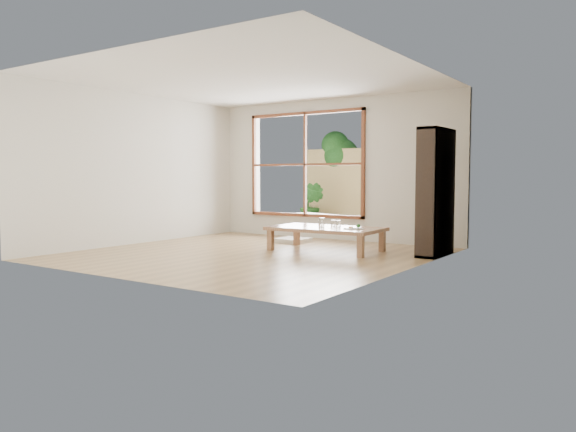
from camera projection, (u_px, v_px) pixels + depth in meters
name	position (u px, v px, depth m)	size (l,w,h in m)	color
ground	(253.00, 254.00, 8.48)	(5.00, 5.00, 0.00)	#A48252
low_table	(326.00, 230.00, 8.80)	(1.77, 1.04, 0.38)	#AC7653
floor_cushion	(293.00, 240.00, 9.99)	(0.52, 0.52, 0.08)	beige
bookshelf	(436.00, 192.00, 8.25)	(0.30, 0.84, 1.87)	black
glass_tall	(322.00, 223.00, 8.73)	(0.08, 0.08, 0.15)	silver
glass_mid	(338.00, 224.00, 8.71)	(0.08, 0.08, 0.11)	silver
glass_short	(333.00, 223.00, 8.90)	(0.08, 0.08, 0.10)	silver
glass_small	(321.00, 224.00, 8.90)	(0.07, 0.07, 0.09)	silver
food_tray	(355.00, 228.00, 8.44)	(0.26, 0.20, 0.08)	white
deck	(334.00, 232.00, 11.75)	(2.80, 2.00, 0.05)	#3D342C
garden_bench	(318.00, 217.00, 11.67)	(1.21, 0.73, 0.37)	black
bamboo_fence	(357.00, 189.00, 12.52)	(2.80, 0.06, 1.80)	tan
shrub_right	(381.00, 209.00, 12.04)	(0.82, 0.71, 0.91)	#245921
shrub_left	(312.00, 205.00, 12.56)	(0.56, 0.45, 1.01)	#245921
garden_tree	(337.00, 157.00, 13.09)	(1.04, 0.85, 2.22)	#4C3D2D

